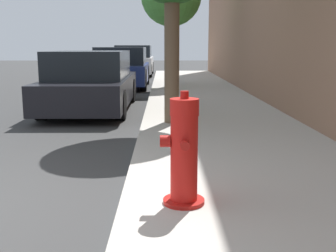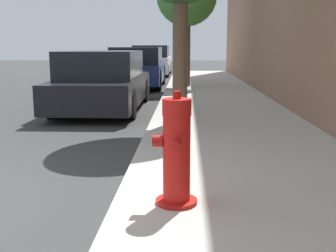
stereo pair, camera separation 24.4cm
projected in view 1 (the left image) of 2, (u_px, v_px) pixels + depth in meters
The scene contains 5 objects.
sidewalk_slab at pixel (290, 219), 3.42m from camera, with size 2.83×40.00×0.11m.
fire_hydrant at pixel (184, 153), 3.54m from camera, with size 0.38×0.38×0.97m.
parked_car_near at pixel (91, 82), 9.51m from camera, with size 1.76×4.40×1.33m.
parked_car_mid at pixel (122, 68), 14.73m from camera, with size 1.82×3.92×1.40m.
parked_car_far at pixel (134, 61), 20.94m from camera, with size 1.84×4.41×1.47m.
Camera 1 is at (2.19, -3.20, 1.44)m, focal length 45.00 mm.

